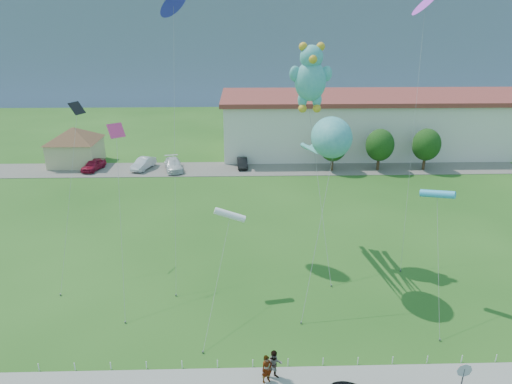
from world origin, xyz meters
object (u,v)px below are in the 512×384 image
warehouse (428,122)px  parked_car_white (173,165)px  stop_sign (463,374)px  pedestrian_left (267,369)px  pedestrian_right (275,365)px  pavilion (75,142)px  parked_car_silver (143,163)px  parked_car_black (242,163)px  octopus_kite (328,143)px  parked_car_red (93,165)px  teddy_bear_kite (311,76)px

warehouse → parked_car_white: 37.83m
stop_sign → parked_car_white: stop_sign is taller
pedestrian_left → pedestrian_right: bearing=4.8°
pavilion → parked_car_silver: size_ratio=2.11×
parked_car_black → octopus_kite: bearing=-80.3°
pavilion → parked_car_silver: pavilion is taller
parked_car_silver → parked_car_black: 12.92m
pedestrian_left → pedestrian_right: 0.50m
pedestrian_right → parked_car_black: pedestrian_right is taller
pedestrian_right → parked_car_red: (-21.05, 37.35, -0.23)m
pedestrian_left → parked_car_black: 38.19m
stop_sign → pedestrian_right: stop_sign is taller
parked_car_red → octopus_kite: size_ratio=0.33×
stop_sign → parked_car_white: 43.80m
pedestrian_left → parked_car_white: pedestrian_left is taller
pedestrian_left → octopus_kite: octopus_kite is taller
pavilion → octopus_kite: bearing=-45.1°
teddy_bear_kite → pedestrian_right: bearing=-102.9°
parked_car_black → parked_car_silver: bearing=177.8°
octopus_kite → warehouse: bearing=58.3°
warehouse → parked_car_black: warehouse is taller
pedestrian_right → parked_car_silver: bearing=99.0°
pedestrian_left → parked_car_white: 38.68m
warehouse → parked_car_red: (-46.89, -8.97, -3.36)m
stop_sign → parked_car_silver: stop_sign is taller
parked_car_silver → parked_car_white: parked_car_white is taller
parked_car_white → teddy_bear_kite: teddy_bear_kite is taller
parked_car_white → octopus_kite: size_ratio=0.40×
teddy_bear_kite → parked_car_white: bearing=123.6°
parked_car_white → parked_car_black: parked_car_white is taller
stop_sign → parked_car_black: bearing=105.6°
parked_car_black → pedestrian_left: bearing=-91.5°
parked_car_silver → teddy_bear_kite: bearing=-32.4°
parked_car_white → pavilion: bearing=152.7°
parked_car_black → teddy_bear_kite: 26.80m
parked_car_white → octopus_kite: 31.02m
pedestrian_right → parked_car_red: pedestrian_right is taller
pedestrian_left → teddy_bear_kite: size_ratio=0.10×
pedestrian_right → parked_car_white: size_ratio=0.36×
pavilion → warehouse: size_ratio=0.15×
parked_car_black → parked_car_red: bearing=178.3°
warehouse → parked_car_black: size_ratio=16.37×
warehouse → parked_car_red: 47.86m
stop_sign → parked_car_silver: 46.26m
parked_car_black → pedestrian_right: bearing=-90.8°
stop_sign → pedestrian_right: bearing=168.6°
parked_car_white → stop_sign: bearing=-76.5°
octopus_kite → pedestrian_right: bearing=-110.7°
pedestrian_left → warehouse: bearing=36.3°
stop_sign → warehouse: bearing=71.1°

